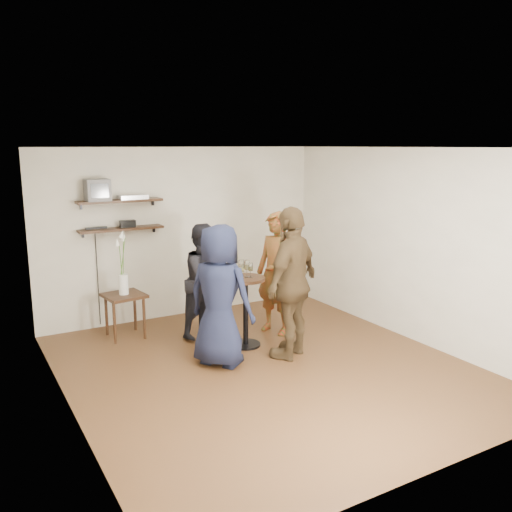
{
  "coord_description": "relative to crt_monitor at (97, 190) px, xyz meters",
  "views": [
    {
      "loc": [
        -3.15,
        -5.23,
        2.63
      ],
      "look_at": [
        0.09,
        0.4,
        1.29
      ],
      "focal_mm": 38.0,
      "sensor_mm": 36.0,
      "label": 1
    }
  ],
  "objects": [
    {
      "name": "wine_glass_br",
      "position": [
        1.48,
        -1.6,
        -0.93
      ],
      "size": [
        0.07,
        0.07,
        0.22
      ],
      "color": "silver",
      "rests_on": "drinks_table"
    },
    {
      "name": "drinks_table",
      "position": [
        1.46,
        -1.6,
        -1.42
      ],
      "size": [
        0.51,
        0.51,
        0.94
      ],
      "color": "black",
      "rests_on": "room"
    },
    {
      "name": "wine_glass_fl",
      "position": [
        1.39,
        -1.62,
        -0.95
      ],
      "size": [
        0.06,
        0.06,
        0.18
      ],
      "color": "silver",
      "rests_on": "drinks_table"
    },
    {
      "name": "person_brown",
      "position": [
        1.79,
        -2.2,
        -1.07
      ],
      "size": [
        1.2,
        0.95,
        1.9
      ],
      "primitive_type": "imported",
      "rotation": [
        0.0,
        0.0,
        3.65
      ],
      "color": "#47341E",
      "rests_on": "room"
    },
    {
      "name": "room",
      "position": [
        1.31,
        -2.38,
        -0.72
      ],
      "size": [
        4.58,
        5.08,
        2.68
      ],
      "color": "#412915",
      "rests_on": "ground"
    },
    {
      "name": "vase_lilies",
      "position": [
        0.17,
        -0.47,
        -1.12
      ],
      "size": [
        0.19,
        0.19,
        0.91
      ],
      "rotation": [
        0.0,
        0.0,
        0.13
      ],
      "color": "white",
      "rests_on": "side_table"
    },
    {
      "name": "side_table",
      "position": [
        0.17,
        -0.47,
        -1.5
      ],
      "size": [
        0.57,
        0.57,
        0.62
      ],
      "rotation": [
        0.0,
        0.0,
        0.13
      ],
      "color": "black",
      "rests_on": "room"
    },
    {
      "name": "wine_glass_bl",
      "position": [
        1.43,
        -1.53,
        -0.93
      ],
      "size": [
        0.07,
        0.07,
        0.22
      ],
      "color": "silver",
      "rests_on": "drinks_table"
    },
    {
      "name": "person_dark",
      "position": [
        1.18,
        -0.98,
        -1.22
      ],
      "size": [
        0.95,
        0.86,
        1.59
      ],
      "primitive_type": "imported",
      "rotation": [
        0.0,
        0.0,
        0.42
      ],
      "color": "black",
      "rests_on": "room"
    },
    {
      "name": "power_strip",
      "position": [
        -0.03,
        0.05,
        -0.54
      ],
      "size": [
        0.3,
        0.05,
        0.03
      ],
      "primitive_type": "cube",
      "color": "black",
      "rests_on": "shelf_lower"
    },
    {
      "name": "crt_monitor",
      "position": [
        0.0,
        0.0,
        0.0
      ],
      "size": [
        0.32,
        0.3,
        0.3
      ],
      "primitive_type": "cube",
      "color": "#59595B",
      "rests_on": "shelf_upper"
    },
    {
      "name": "person_plaid",
      "position": [
        2.09,
        -1.35,
        -1.15
      ],
      "size": [
        0.62,
        0.74,
        1.73
      ],
      "primitive_type": "imported",
      "rotation": [
        0.0,
        0.0,
        -1.19
      ],
      "color": "red",
      "rests_on": "room"
    },
    {
      "name": "shelf_upper",
      "position": [
        0.31,
        0.0,
        -0.17
      ],
      "size": [
        1.2,
        0.25,
        0.04
      ],
      "primitive_type": "cube",
      "color": "black",
      "rests_on": "room"
    },
    {
      "name": "shelf_lower",
      "position": [
        0.31,
        0.0,
        -0.57
      ],
      "size": [
        1.2,
        0.25,
        0.04
      ],
      "primitive_type": "cube",
      "color": "black",
      "rests_on": "room"
    },
    {
      "name": "dvd_deck",
      "position": [
        0.5,
        0.0,
        -0.12
      ],
      "size": [
        0.4,
        0.24,
        0.06
      ],
      "primitive_type": "cube",
      "color": "silver",
      "rests_on": "shelf_upper"
    },
    {
      "name": "person_navy",
      "position": [
        0.89,
        -1.99,
        -1.15
      ],
      "size": [
        0.93,
        1.01,
        1.73
      ],
      "primitive_type": "imported",
      "rotation": [
        0.0,
        0.0,
        2.17
      ],
      "color": "#161B32",
      "rests_on": "room"
    },
    {
      "name": "wine_glass_fr",
      "position": [
        1.51,
        -1.63,
        -0.95
      ],
      "size": [
        0.06,
        0.06,
        0.19
      ],
      "color": "silver",
      "rests_on": "drinks_table"
    },
    {
      "name": "radio",
      "position": [
        0.41,
        0.0,
        -0.5
      ],
      "size": [
        0.22,
        0.1,
        0.1
      ],
      "primitive_type": "cube",
      "color": "black",
      "rests_on": "shelf_lower"
    }
  ]
}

